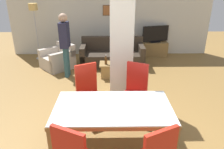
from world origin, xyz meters
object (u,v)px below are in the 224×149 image
(armchair, at_px, (58,59))
(bottle, at_px, (106,61))
(dining_chair_far_right, at_px, (135,89))
(standing_person, at_px, (65,41))
(dining_chair_far_left, at_px, (89,90))
(sofa, at_px, (112,56))
(tv_stand, at_px, (154,49))
(floor_lamp, at_px, (34,13))
(dining_table, at_px, (113,114))
(coffee_table, at_px, (109,70))
(tv_screen, at_px, (155,34))

(armchair, bearing_deg, bottle, -160.17)
(dining_chair_far_right, xyz_separation_m, standing_person, (-1.71, 2.00, 0.47))
(dining_chair_far_left, xyz_separation_m, sofa, (0.51, 2.98, -0.27))
(dining_chair_far_right, xyz_separation_m, tv_stand, (1.16, 3.85, -0.31))
(standing_person, bearing_deg, floor_lamp, -138.76)
(dining_chair_far_left, bearing_deg, sofa, -126.88)
(dining_table, bearing_deg, tv_stand, 71.38)
(dining_chair_far_left, relative_size, tv_stand, 1.19)
(armchair, xyz_separation_m, bottle, (1.51, -0.79, 0.23))
(dining_chair_far_right, bearing_deg, dining_table, 90.00)
(dining_chair_far_right, height_order, bottle, dining_chair_far_right)
(armchair, distance_m, tv_stand, 3.47)
(armchair, height_order, standing_person, standing_person)
(dining_chair_far_left, relative_size, coffee_table, 1.95)
(bottle, height_order, standing_person, standing_person)
(coffee_table, distance_m, tv_stand, 2.53)
(dining_chair_far_left, distance_m, sofa, 3.03)
(armchair, distance_m, standing_person, 1.09)
(dining_chair_far_left, bearing_deg, tv_screen, -145.16)
(dining_chair_far_left, bearing_deg, dining_table, 90.00)
(dining_chair_far_left, relative_size, bottle, 4.01)
(bottle, height_order, tv_stand, bottle)
(dining_table, xyz_separation_m, floor_lamp, (-2.53, 4.52, 0.97))
(dining_table, distance_m, floor_lamp, 5.27)
(sofa, xyz_separation_m, floor_lamp, (-2.58, 0.66, 1.28))
(dining_chair_far_left, height_order, tv_stand, dining_chair_far_left)
(coffee_table, bearing_deg, dining_table, -89.08)
(dining_table, relative_size, bottle, 6.83)
(armchair, bearing_deg, standing_person, 167.81)
(dining_table, xyz_separation_m, coffee_table, (-0.05, 2.88, -0.40))
(coffee_table, xyz_separation_m, floor_lamp, (-2.48, 1.64, 1.37))
(coffee_table, relative_size, bottle, 2.05)
(dining_chair_far_left, xyz_separation_m, tv_stand, (2.07, 3.90, -0.31))
(tv_stand, relative_size, floor_lamp, 0.48)
(dining_chair_far_left, distance_m, coffee_table, 2.06)
(bottle, bearing_deg, armchair, 152.44)
(floor_lamp, bearing_deg, tv_screen, 3.65)
(dining_chair_far_left, bearing_deg, tv_stand, -145.16)
(bottle, bearing_deg, dining_table, -87.07)
(dining_table, distance_m, bottle, 2.82)
(dining_table, height_order, floor_lamp, floor_lamp)
(bottle, distance_m, standing_person, 1.24)
(standing_person, bearing_deg, bottle, 86.60)
(dining_chair_far_left, relative_size, sofa, 0.54)
(tv_stand, relative_size, standing_person, 0.51)
(dining_chair_far_left, height_order, armchair, dining_chair_far_left)
(dining_chair_far_right, relative_size, standing_person, 0.61)
(standing_person, bearing_deg, armchair, -146.99)
(dining_chair_far_right, relative_size, floor_lamp, 0.57)
(dining_chair_far_right, bearing_deg, tv_stand, -80.73)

